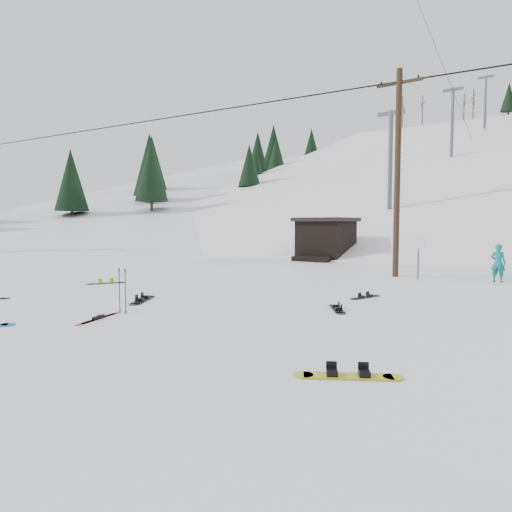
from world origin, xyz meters
The scene contains 18 objects.
ground centered at (0.00, 0.00, 0.00)m, with size 200.00×200.00×0.00m, color white.
ski_slope centered at (0.00, 55.00, -12.00)m, with size 60.00×75.00×45.00m, color white.
ridge_left centered at (-36.00, 48.00, -11.00)m, with size 34.00×85.00×38.00m, color white.
treeline_left centered at (-34.00, 40.00, 0.00)m, with size 20.00×64.00×10.00m, color black, non-canonical shape.
utility_pole centered at (2.00, 14.00, 4.68)m, with size 2.00×0.26×9.00m.
trail_sign centered at (3.10, 13.58, 1.27)m, with size 0.50×0.09×1.85m.
lift_hut centered at (-5.00, 20.94, 1.36)m, with size 3.40×4.10×2.75m.
lift_tower_near centered at (-4.00, 30.00, 7.86)m, with size 2.20×0.36×8.00m.
lift_tower_mid centered at (-4.00, 50.00, 14.36)m, with size 2.20×0.36×8.00m.
lift_tower_far centered at (-4.00, 70.00, 20.86)m, with size 2.20×0.36×8.00m.
hero_skis centered at (-0.84, 0.77, 0.02)m, with size 0.60×1.57×0.08m.
ski_poles centered at (-0.92, 1.56, 0.61)m, with size 0.33×0.09×1.18m.
board_scatter_b centered at (-2.07, 3.18, 0.03)m, with size 1.03×1.52×0.12m.
board_scatter_c centered at (-6.38, 5.03, 0.03)m, with size 0.84×1.34×0.10m.
board_scatter_d centered at (3.37, 5.32, 0.03)m, with size 0.92×1.20×0.10m.
board_scatter_e centered at (5.91, 0.40, 0.03)m, with size 1.46×1.01×0.12m.
board_scatter_f centered at (3.20, 7.69, 0.02)m, with size 0.56×1.30×0.09m.
skier_teal centered at (5.98, 14.53, 0.77)m, with size 0.56×0.37×1.53m, color #0B7671.
Camera 1 is at (8.74, -5.91, 2.32)m, focal length 32.00 mm.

